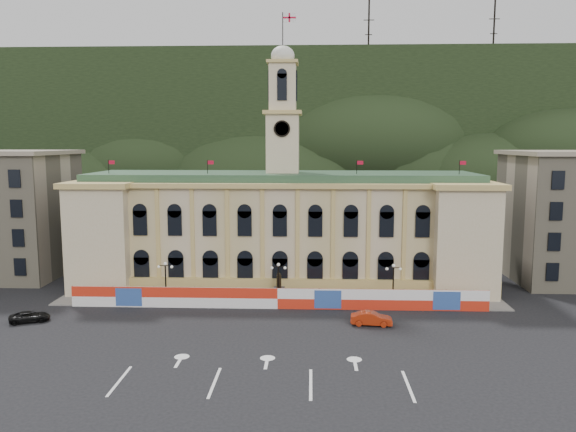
{
  "coord_description": "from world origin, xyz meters",
  "views": [
    {
      "loc": [
        3.95,
        -50.05,
        19.84
      ],
      "look_at": [
        1.13,
        18.0,
        10.83
      ],
      "focal_mm": 35.0,
      "sensor_mm": 36.0,
      "label": 1
    }
  ],
  "objects_px": {
    "lamp_center": "(278,280)",
    "statue": "(279,292)",
    "black_suv": "(30,317)",
    "red_sedan": "(371,319)"
  },
  "relations": [
    {
      "from": "lamp_center",
      "to": "statue",
      "type": "bearing_deg",
      "value": 90.0
    },
    {
      "from": "lamp_center",
      "to": "black_suv",
      "type": "bearing_deg",
      "value": -163.49
    },
    {
      "from": "statue",
      "to": "black_suv",
      "type": "distance_m",
      "value": 28.7
    },
    {
      "from": "black_suv",
      "to": "statue",
      "type": "bearing_deg",
      "value": -94.27
    },
    {
      "from": "red_sedan",
      "to": "statue",
      "type": "bearing_deg",
      "value": 55.79
    },
    {
      "from": "black_suv",
      "to": "red_sedan",
      "type": "bearing_deg",
      "value": -112.06
    },
    {
      "from": "statue",
      "to": "lamp_center",
      "type": "distance_m",
      "value": 2.14
    },
    {
      "from": "lamp_center",
      "to": "black_suv",
      "type": "distance_m",
      "value": 28.5
    },
    {
      "from": "statue",
      "to": "red_sedan",
      "type": "bearing_deg",
      "value": -39.22
    },
    {
      "from": "statue",
      "to": "red_sedan",
      "type": "xyz_separation_m",
      "value": [
        10.6,
        -8.65,
        -0.44
      ]
    }
  ]
}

